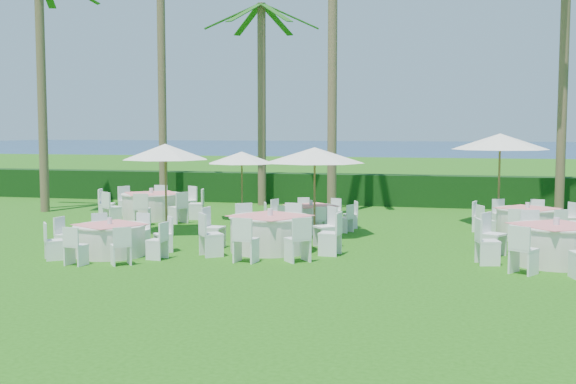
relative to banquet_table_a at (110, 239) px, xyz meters
name	(u,v)px	position (x,y,z in m)	size (l,w,h in m)	color
ground	(284,257)	(4.01, 0.81, -0.39)	(120.00, 120.00, 0.00)	#1D550E
hedge	(358,189)	(4.01, 12.81, 0.21)	(34.00, 1.00, 1.20)	black
ocean	(439,148)	(4.01, 102.81, -0.39)	(260.00, 260.00, 0.00)	#082253
banquet_table_a	(110,239)	(0.00, 0.00, 0.00)	(2.96, 2.96, 0.90)	silver
banquet_table_b	(270,233)	(3.50, 1.47, 0.07)	(3.52, 3.52, 1.05)	silver
banquet_table_c	(556,244)	(10.04, 1.35, 0.07)	(3.47, 3.47, 1.04)	silver
banquet_table_d	(152,205)	(-1.96, 6.62, 0.06)	(3.44, 3.44, 1.03)	silver
banquet_table_e	(311,217)	(3.64, 5.59, -0.02)	(2.72, 2.72, 0.86)	silver
banquet_table_f	(527,221)	(9.79, 5.83, 0.01)	(3.01, 3.01, 0.92)	silver
umbrella_a	(165,152)	(-0.19, 3.73, 1.94)	(2.52, 2.52, 2.55)	brown
umbrella_b	(315,155)	(4.02, 4.23, 1.86)	(2.78, 2.78, 2.47)	brown
umbrella_c	(242,158)	(0.98, 7.21, 1.65)	(2.29, 2.29, 2.24)	brown
umbrella_d	(500,142)	(9.10, 7.88, 2.19)	(2.93, 2.93, 2.83)	brown
palm_a	(162,58)	(-3.59, 11.32, 5.35)	(4.40, 3.96, 10.53)	brown
palm_b	(262,94)	(0.37, 11.75, 3.95)	(4.34, 4.29, 7.79)	brown
palm_c	(333,20)	(3.60, 9.19, 6.25)	(4.37, 4.25, 12.31)	brown
palm_d	(564,65)	(11.27, 11.17, 4.75)	(4.37, 4.25, 9.35)	brown
palm_f	(41,79)	(-6.62, 7.72, 4.34)	(4.38, 4.23, 8.56)	brown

